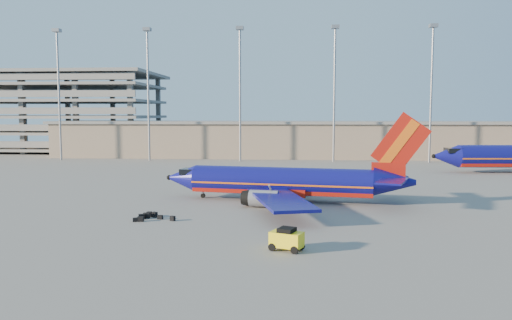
{
  "coord_description": "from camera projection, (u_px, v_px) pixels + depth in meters",
  "views": [
    {
      "loc": [
        6.21,
        -60.86,
        10.28
      ],
      "look_at": [
        1.31,
        6.39,
        4.0
      ],
      "focal_mm": 35.0,
      "sensor_mm": 36.0,
      "label": 1
    }
  ],
  "objects": [
    {
      "name": "terminal_building",
      "position": [
        308.0,
        139.0,
        118.31
      ],
      "size": [
        122.0,
        16.0,
        8.5
      ],
      "color": "gray",
      "rests_on": "ground"
    },
    {
      "name": "baggage_tug",
      "position": [
        287.0,
        239.0,
        37.49
      ],
      "size": [
        2.79,
        2.28,
        1.73
      ],
      "rotation": [
        0.0,
        0.0,
        -0.4
      ],
      "color": "yellow",
      "rests_on": "ground"
    },
    {
      "name": "luggage_pile",
      "position": [
        149.0,
        217.0,
        48.68
      ],
      "size": [
        4.03,
        2.86,
        0.54
      ],
      "color": "black",
      "rests_on": "ground"
    },
    {
      "name": "aircraft_main",
      "position": [
        287.0,
        182.0,
        58.44
      ],
      "size": [
        30.83,
        29.44,
        10.49
      ],
      "rotation": [
        0.0,
        0.0,
        -0.16
      ],
      "color": "#0D0D65",
      "rests_on": "ground"
    },
    {
      "name": "light_mast_row",
      "position": [
        287.0,
        79.0,
        105.53
      ],
      "size": [
        101.6,
        1.6,
        28.65
      ],
      "color": "gray",
      "rests_on": "ground"
    },
    {
      "name": "parking_garage",
      "position": [
        47.0,
        108.0,
        138.77
      ],
      "size": [
        62.0,
        32.0,
        21.4
      ],
      "color": "slate",
      "rests_on": "ground"
    },
    {
      "name": "ground",
      "position": [
        242.0,
        197.0,
        61.84
      ],
      "size": [
        220.0,
        220.0,
        0.0
      ],
      "primitive_type": "plane",
      "color": "slate",
      "rests_on": "ground"
    }
  ]
}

